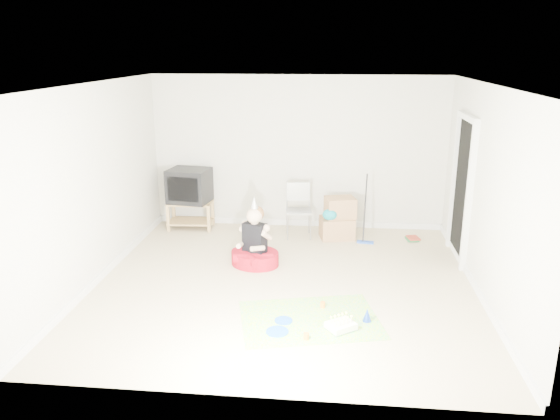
# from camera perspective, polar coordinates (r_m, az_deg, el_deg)

# --- Properties ---
(ground) EXTENTS (5.00, 5.00, 0.00)m
(ground) POSITION_cam_1_polar(r_m,az_deg,el_deg) (7.36, 0.46, -7.65)
(ground) COLOR #CAB891
(ground) RESTS_ON ground
(doorway_recess) EXTENTS (0.02, 0.90, 2.05)m
(doorway_recess) POSITION_cam_1_polar(r_m,az_deg,el_deg) (8.34, 18.53, 1.87)
(doorway_recess) COLOR black
(doorway_recess) RESTS_ON ground
(tv_stand) EXTENTS (0.78, 0.51, 0.47)m
(tv_stand) POSITION_cam_1_polar(r_m,az_deg,el_deg) (9.58, -9.31, -0.25)
(tv_stand) COLOR #AB854D
(tv_stand) RESTS_ON ground
(crt_tv) EXTENTS (0.74, 0.64, 0.57)m
(crt_tv) POSITION_cam_1_polar(r_m,az_deg,el_deg) (9.45, -9.45, 2.54)
(crt_tv) COLOR black
(crt_tv) RESTS_ON tv_stand
(folding_chair) EXTENTS (0.46, 0.44, 0.92)m
(folding_chair) POSITION_cam_1_polar(r_m,az_deg,el_deg) (8.97, 1.97, -0.10)
(folding_chair) COLOR #939499
(folding_chair) RESTS_ON ground
(cardboard_boxes) EXTENTS (0.62, 0.54, 0.68)m
(cardboard_boxes) POSITION_cam_1_polar(r_m,az_deg,el_deg) (8.99, 6.06, -0.93)
(cardboard_boxes) COLOR #AB7D53
(cardboard_boxes) RESTS_ON ground
(floor_mop) EXTENTS (0.28, 0.36, 1.07)m
(floor_mop) POSITION_cam_1_polar(r_m,az_deg,el_deg) (8.83, 8.97, -1.82)
(floor_mop) COLOR #2248AD
(floor_mop) RESTS_ON ground
(book_pile) EXTENTS (0.22, 0.26, 0.05)m
(book_pile) POSITION_cam_1_polar(r_m,az_deg,el_deg) (9.19, 13.72, -2.91)
(book_pile) COLOR #226734
(book_pile) RESTS_ON ground
(seated_woman) EXTENTS (0.94, 0.94, 1.02)m
(seated_woman) POSITION_cam_1_polar(r_m,az_deg,el_deg) (7.89, -2.64, -4.19)
(seated_woman) COLOR #A60F1E
(seated_woman) RESTS_ON ground
(party_mat) EXTENTS (1.79, 1.47, 0.01)m
(party_mat) POSITION_cam_1_polar(r_m,az_deg,el_deg) (6.45, 3.12, -11.34)
(party_mat) COLOR #E12F97
(party_mat) RESTS_ON ground
(birthday_cake) EXTENTS (0.38, 0.37, 0.14)m
(birthday_cake) POSITION_cam_1_polar(r_m,az_deg,el_deg) (6.25, 6.38, -12.00)
(birthday_cake) COLOR white
(birthday_cake) RESTS_ON party_mat
(blue_plate_near) EXTENTS (0.29, 0.29, 0.01)m
(blue_plate_near) POSITION_cam_1_polar(r_m,az_deg,el_deg) (6.40, 0.38, -11.47)
(blue_plate_near) COLOR blue
(blue_plate_near) RESTS_ON party_mat
(blue_plate_far) EXTENTS (0.26, 0.26, 0.01)m
(blue_plate_far) POSITION_cam_1_polar(r_m,az_deg,el_deg) (6.17, -0.29, -12.58)
(blue_plate_far) COLOR blue
(blue_plate_far) RESTS_ON party_mat
(orange_cup_near) EXTENTS (0.07, 0.07, 0.07)m
(orange_cup_near) POSITION_cam_1_polar(r_m,az_deg,el_deg) (6.71, 4.49, -9.83)
(orange_cup_near) COLOR orange
(orange_cup_near) RESTS_ON party_mat
(orange_cup_far) EXTENTS (0.08, 0.08, 0.07)m
(orange_cup_far) POSITION_cam_1_polar(r_m,az_deg,el_deg) (6.03, 2.76, -13.04)
(orange_cup_far) COLOR orange
(orange_cup_far) RESTS_ON party_mat
(blue_party_hat) EXTENTS (0.14, 0.14, 0.15)m
(blue_party_hat) POSITION_cam_1_polar(r_m,az_deg,el_deg) (6.44, 9.09, -10.78)
(blue_party_hat) COLOR #1A41B8
(blue_party_hat) RESTS_ON party_mat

